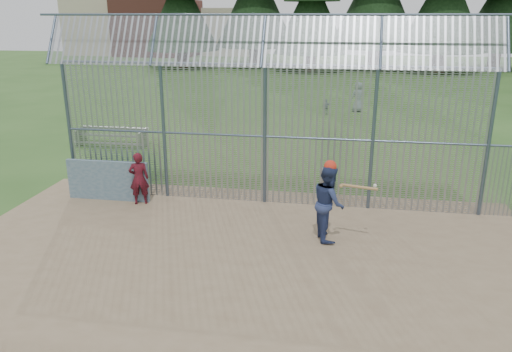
% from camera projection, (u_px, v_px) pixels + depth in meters
% --- Properties ---
extents(ground, '(120.00, 120.00, 0.00)m').
position_uv_depth(ground, '(242.00, 256.00, 11.50)').
color(ground, '#2D511E').
rests_on(ground, ground).
extents(dirt_infield, '(14.00, 10.00, 0.02)m').
position_uv_depth(dirt_infield, '(237.00, 266.00, 11.03)').
color(dirt_infield, '#756047').
rests_on(dirt_infield, ground).
extents(dugout_wall, '(2.50, 0.12, 1.20)m').
position_uv_depth(dugout_wall, '(108.00, 180.00, 14.75)').
color(dugout_wall, '#38566B').
rests_on(dugout_wall, dirt_infield).
extents(batter, '(0.93, 1.07, 1.88)m').
position_uv_depth(batter, '(329.00, 203.00, 12.09)').
color(batter, navy).
rests_on(batter, dirt_infield).
extents(onlooker, '(0.66, 0.54, 1.54)m').
position_uv_depth(onlooker, '(139.00, 178.00, 14.39)').
color(onlooker, maroon).
rests_on(onlooker, dirt_infield).
extents(bg_kid_standing, '(0.97, 0.82, 1.70)m').
position_uv_depth(bg_kid_standing, '(358.00, 97.00, 28.13)').
color(bg_kid_standing, slate).
rests_on(bg_kid_standing, ground).
extents(bg_kid_seated, '(0.51, 0.23, 0.85)m').
position_uv_depth(bg_kid_seated, '(326.00, 107.00, 27.43)').
color(bg_kid_seated, slate).
rests_on(bg_kid_seated, ground).
extents(batting_gear, '(1.27, 0.43, 0.63)m').
position_uv_depth(batting_gear, '(335.00, 170.00, 11.79)').
color(batting_gear, red).
rests_on(batting_gear, ground).
extents(trash_can, '(0.56, 0.56, 0.82)m').
position_uv_depth(trash_can, '(328.00, 181.00, 15.47)').
color(trash_can, gray).
rests_on(trash_can, ground).
extents(bleacher, '(3.00, 0.95, 0.72)m').
position_uv_depth(bleacher, '(112.00, 136.00, 20.93)').
color(bleacher, gray).
rests_on(bleacher, ground).
extents(backstop_fence, '(20.09, 0.81, 5.30)m').
position_uv_depth(backstop_fence, '(330.00, 127.00, 13.69)').
color(backstop_fence, '#47566B').
rests_on(backstop_fence, ground).
extents(distant_buildings, '(26.50, 10.50, 8.00)m').
position_uv_depth(distant_buildings, '(154.00, 27.00, 67.01)').
color(distant_buildings, brown).
rests_on(distant_buildings, ground).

